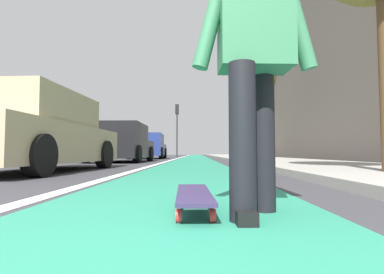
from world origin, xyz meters
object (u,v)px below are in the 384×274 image
parked_car_far (148,147)px  traffic_light (177,121)px  skateboard (194,195)px  parked_car_mid (121,144)px  street_tree_mid (254,79)px  skater_person (254,50)px  parked_car_near (36,134)px

parked_car_far → traffic_light: size_ratio=1.04×
skateboard → parked_car_mid: bearing=17.2°
skateboard → traffic_light: (21.68, 1.60, 2.87)m
street_tree_mid → parked_car_mid: bearing=106.1°
skateboard → skater_person: size_ratio=0.52×
parked_car_near → parked_car_far: bearing=-0.4°
skateboard → parked_car_near: size_ratio=0.20×
skateboard → skater_person: bearing=-113.4°
street_tree_mid → parked_car_near: bearing=142.7°
skateboard → skater_person: skater_person is taller
parked_car_mid → traffic_light: 12.58m
skater_person → parked_car_mid: bearing=18.8°
parked_car_near → skateboard: bearing=-140.3°
parked_car_near → parked_car_far: (11.98, -0.09, 0.02)m
parked_car_near → parked_car_far: parked_car_far is taller
traffic_light → street_tree_mid: 11.53m
skater_person → parked_car_mid: (9.53, 3.25, -0.24)m
parked_car_far → parked_car_near: bearing=179.6°
traffic_light → street_tree_mid: (-10.73, -4.17, 0.67)m
parked_car_near → street_tree_mid: street_tree_mid is taller
traffic_light → street_tree_mid: street_tree_mid is taller
skater_person → street_tree_mid: 11.64m
traffic_light → street_tree_mid: size_ratio=0.93×
parked_car_mid → traffic_light: bearing=-6.0°
street_tree_mid → skater_person: bearing=168.7°
skateboard → parked_car_near: (3.62, 3.01, 0.61)m
parked_car_far → traffic_light: bearing=-12.2°
skateboard → parked_car_near: 4.75m
skateboard → traffic_light: bearing=4.2°
parked_car_near → parked_car_far: size_ratio=0.94×
skateboard → street_tree_mid: bearing=-13.2°
parked_car_mid → traffic_light: size_ratio=0.96×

